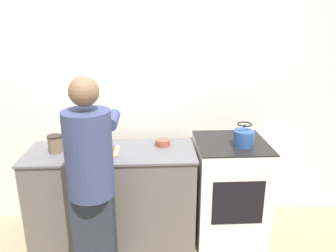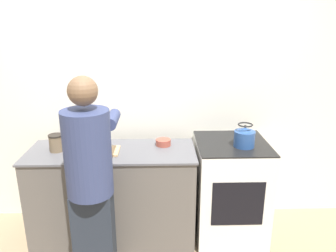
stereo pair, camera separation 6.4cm
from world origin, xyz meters
TOP-DOWN VIEW (x-y plane):
  - wall_back at (0.00, 0.74)m, footprint 8.00×0.05m
  - counter at (-0.34, 0.28)m, footprint 1.48×0.58m
  - oven at (0.75, 0.33)m, footprint 0.64×0.67m
  - person at (-0.43, -0.22)m, footprint 0.38×0.62m
  - cutting_board at (-0.44, 0.25)m, footprint 0.34×0.23m
  - knife at (-0.49, 0.26)m, footprint 0.24×0.12m
  - kettle at (0.82, 0.24)m, footprint 0.18×0.18m
  - bowl_prep at (0.12, 0.39)m, footprint 0.14×0.14m
  - canister_jar at (-0.81, 0.28)m, footprint 0.13×0.13m

SIDE VIEW (x-z plane):
  - counter at x=-0.34m, z-range 0.00..0.89m
  - oven at x=0.75m, z-range 0.00..0.94m
  - person at x=-0.43m, z-range 0.07..1.70m
  - cutting_board at x=-0.44m, z-range 0.89..0.91m
  - knife at x=-0.49m, z-range 0.91..0.92m
  - bowl_prep at x=0.12m, z-range 0.89..0.95m
  - canister_jar at x=-0.81m, z-range 0.89..1.05m
  - kettle at x=0.82m, z-range 0.92..1.13m
  - wall_back at x=0.00m, z-range 0.00..2.60m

